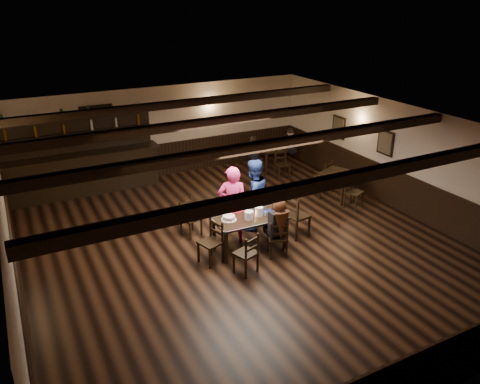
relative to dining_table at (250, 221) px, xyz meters
name	(u,v)px	position (x,y,z in m)	size (l,w,h in m)	color
ground	(242,245)	(-0.09, 0.21, -0.67)	(10.00, 10.00, 0.00)	black
room_shell	(241,171)	(-0.09, 0.25, 1.08)	(9.02, 10.02, 2.71)	beige
dining_table	(250,221)	(0.00, 0.00, 0.00)	(1.57, 0.82, 0.75)	black
chair_near_left	(249,251)	(-0.50, -0.86, -0.16)	(0.51, 0.50, 0.87)	black
chair_near_right	(278,236)	(0.35, -0.59, -0.17)	(0.51, 0.50, 0.85)	black
chair_end_left	(213,238)	(-0.91, -0.09, -0.13)	(0.51, 0.53, 0.92)	black
chair_end_right	(295,213)	(1.15, 0.02, -0.07)	(0.52, 0.54, 1.02)	black
chair_far_pushed	(189,215)	(-0.92, 1.24, -0.17)	(0.49, 0.48, 0.85)	black
woman_pink	(233,205)	(-0.18, 0.48, 0.22)	(0.65, 0.43, 1.79)	#E4325D
man_blue	(253,195)	(0.51, 0.80, 0.20)	(0.84, 0.65, 1.73)	navy
seated_person	(279,219)	(0.38, -0.54, 0.20)	(0.37, 0.55, 0.90)	black
cake	(229,218)	(-0.45, 0.11, 0.13)	(0.33, 0.33, 0.10)	white
plate_stack_a	(249,215)	(-0.05, -0.05, 0.17)	(0.19, 0.19, 0.18)	white
plate_stack_b	(259,211)	(0.22, 0.00, 0.19)	(0.17, 0.17, 0.21)	white
tea_light	(252,214)	(0.08, 0.08, 0.11)	(0.05, 0.05, 0.06)	#A5A8AD
salt_shaker	(265,213)	(0.34, -0.05, 0.13)	(0.04, 0.04, 0.10)	silver
pepper_shaker	(268,214)	(0.36, -0.12, 0.13)	(0.04, 0.04, 0.10)	#A5A8AD
drink_glass	(259,210)	(0.30, 0.14, 0.14)	(0.07, 0.07, 0.10)	silver
menu_red	(276,215)	(0.55, -0.14, 0.09)	(0.26, 0.18, 0.00)	maroon
menu_blue	(268,211)	(0.49, 0.08, 0.09)	(0.32, 0.22, 0.00)	#101450
bar_counter	(83,167)	(-2.56, 4.93, 0.06)	(4.22, 0.70, 2.20)	black
back_table_a	(338,176)	(3.40, 1.28, -0.02)	(1.06, 1.06, 0.75)	black
back_table_b	(272,151)	(2.92, 3.95, -0.02)	(0.87, 0.87, 0.75)	black
bg_patron_left	(253,147)	(2.36, 4.13, 0.14)	(0.25, 0.36, 0.69)	black
bg_patron_right	(290,140)	(3.67, 4.07, 0.19)	(0.35, 0.44, 0.79)	black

